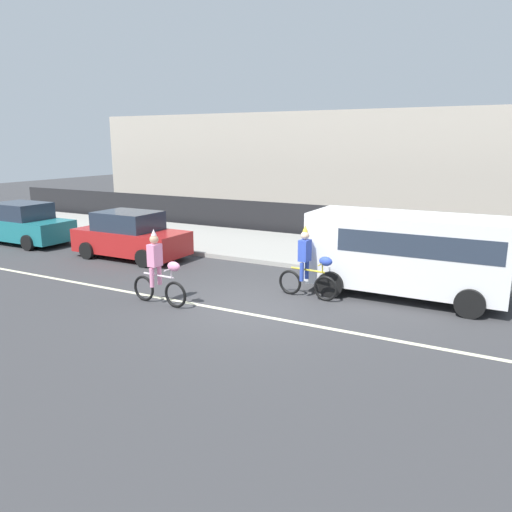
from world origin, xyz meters
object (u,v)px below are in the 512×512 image
Objects in this scene: parked_car_teal at (24,224)px; parked_car_red at (131,236)px; parked_van_white at (410,249)px; parade_cyclist_cobalt at (308,267)px; parade_cyclist_pink at (159,272)px.

parked_car_red is at bearing 0.58° from parked_car_teal.
parked_van_white is at bearing 0.19° from parked_car_teal.
parked_car_red is 1.00× the size of parked_car_teal.
parked_van_white is at bearing 30.38° from parade_cyclist_cobalt.
parade_cyclist_pink is 5.54m from parked_car_red.
parked_van_white is (5.36, 3.62, 0.44)m from parade_cyclist_pink.
parked_van_white reaches higher than parked_car_teal.
parked_car_red is at bearing 169.50° from parade_cyclist_cobalt.
parked_car_teal is (-9.76, 3.57, -0.06)m from parade_cyclist_pink.
parade_cyclist_cobalt is 0.38× the size of parked_van_white.
parked_car_red is (-7.27, 1.35, -0.06)m from parade_cyclist_cobalt.
parade_cyclist_cobalt reaches higher than parked_car_red.
parked_van_white is 1.22× the size of parked_car_red.
parade_cyclist_pink reaches higher than parked_car_red.
parked_van_white is 1.22× the size of parked_car_teal.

